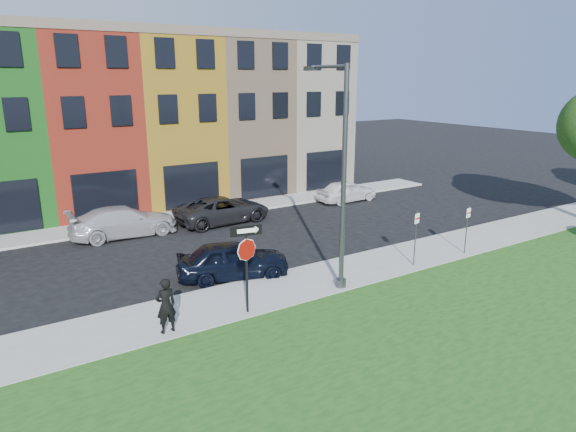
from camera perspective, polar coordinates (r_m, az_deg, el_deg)
ground at (r=18.30m, az=9.56°, el=-10.05°), size 120.00×120.00×0.00m
sidewalk_near at (r=21.56m, az=8.21°, el=-5.83°), size 40.00×3.00×0.12m
sidewalk_far at (r=29.39m, az=-15.02°, el=-0.48°), size 40.00×2.40×0.12m
rowhouse_block at (r=34.56m, az=-18.02°, el=9.91°), size 30.00×10.12×10.00m
stop_sign at (r=16.74m, az=-4.63°, el=-3.92°), size 1.04×0.25×3.02m
man at (r=16.31m, az=-13.42°, el=-9.66°), size 0.70×0.51×1.76m
sedan_near at (r=20.47m, az=-6.15°, el=-4.86°), size 4.14×5.36×1.50m
parked_car_silver at (r=26.89m, az=-17.79°, el=-0.59°), size 2.40×5.35×1.52m
parked_car_dark at (r=28.28m, az=-7.25°, el=0.73°), size 2.98×5.51×1.46m
parked_car_white at (r=33.04m, az=6.55°, el=2.78°), size 1.70×4.05×1.37m
street_lamp at (r=18.54m, az=5.80°, el=4.08°), size 0.40×2.58×8.07m
parking_sign_a at (r=21.77m, az=14.03°, el=-1.71°), size 0.32×0.12×2.36m
parking_sign_b at (r=23.92m, az=19.29°, el=-0.84°), size 0.32×0.11×2.18m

